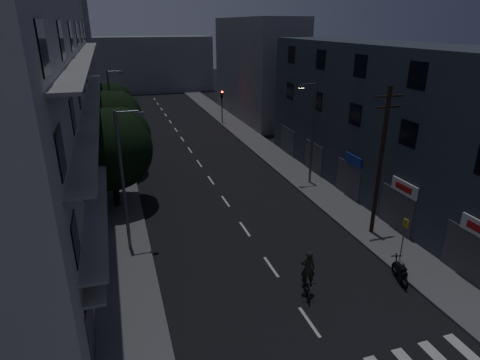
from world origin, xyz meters
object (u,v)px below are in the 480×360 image
bus_stop_sign (404,233)px  cyclist (307,280)px  utility_pole (381,160)px  motorcycle (400,273)px

bus_stop_sign → cyclist: 6.25m
utility_pole → bus_stop_sign: size_ratio=3.56×
utility_pole → bus_stop_sign: 4.47m
motorcycle → cyclist: (-5.00, 0.49, 0.32)m
bus_stop_sign → motorcycle: bus_stop_sign is taller
utility_pole → bus_stop_sign: (-0.48, -3.30, -2.98)m
utility_pole → motorcycle: bearing=-108.7°
utility_pole → motorcycle: size_ratio=4.79×
motorcycle → cyclist: size_ratio=0.79×
utility_pole → cyclist: bearing=-147.5°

